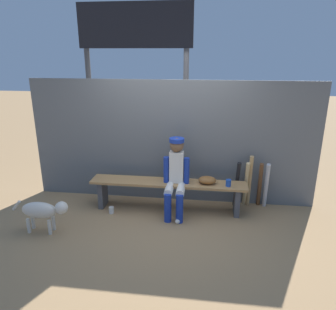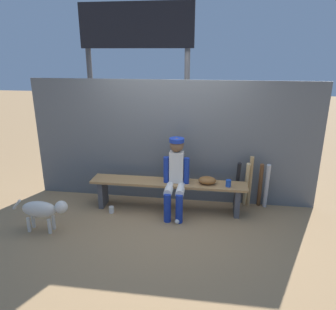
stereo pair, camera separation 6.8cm
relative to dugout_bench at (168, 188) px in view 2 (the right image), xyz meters
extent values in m
plane|color=#9E7A51|center=(0.00, 0.00, -0.39)|extent=(30.00, 30.00, 0.00)
cube|color=#595E63|center=(0.00, 0.43, 0.65)|extent=(4.80, 0.03, 2.07)
cube|color=#AD7F4C|center=(0.00, 0.00, 0.09)|extent=(2.51, 0.36, 0.04)
cube|color=#4C4C51|center=(-1.10, 0.00, -0.16)|extent=(0.08, 0.29, 0.46)
cube|color=#4C4C51|center=(1.10, 0.00, -0.16)|extent=(0.08, 0.29, 0.46)
cube|color=silver|center=(0.14, 0.00, 0.37)|extent=(0.22, 0.13, 0.51)
sphere|color=brown|center=(0.14, 0.00, 0.73)|extent=(0.22, 0.22, 0.22)
cylinder|color=#193399|center=(0.14, 0.00, 0.81)|extent=(0.23, 0.23, 0.06)
cylinder|color=silver|center=(0.05, -0.19, 0.07)|extent=(0.13, 0.38, 0.13)
cylinder|color=#193399|center=(0.05, -0.38, -0.16)|extent=(0.11, 0.11, 0.46)
cylinder|color=#193399|center=(-0.02, -0.02, 0.32)|extent=(0.09, 0.09, 0.43)
cylinder|color=silver|center=(0.23, -0.19, 0.07)|extent=(0.13, 0.38, 0.13)
cylinder|color=#193399|center=(0.23, -0.38, -0.16)|extent=(0.11, 0.11, 0.46)
cylinder|color=#193399|center=(0.30, -0.02, 0.32)|extent=(0.09, 0.09, 0.43)
ellipsoid|color=brown|center=(0.62, 0.00, 0.17)|extent=(0.28, 0.20, 0.12)
cylinder|color=black|center=(1.11, 0.26, 0.02)|extent=(0.10, 0.20, 0.81)
cylinder|color=tan|center=(1.26, 0.28, 0.02)|extent=(0.07, 0.23, 0.81)
cylinder|color=tan|center=(1.32, 0.30, 0.06)|extent=(0.06, 0.15, 0.90)
cylinder|color=brown|center=(1.49, 0.29, 0.02)|extent=(0.10, 0.26, 0.81)
cylinder|color=#B7B7BC|center=(1.58, 0.25, 0.02)|extent=(0.09, 0.24, 0.81)
sphere|color=white|center=(0.20, -0.43, -0.35)|extent=(0.07, 0.07, 0.07)
cylinder|color=silver|center=(-0.89, -0.24, -0.33)|extent=(0.08, 0.08, 0.11)
cylinder|color=#1E47AD|center=(0.95, -0.06, 0.17)|extent=(0.08, 0.08, 0.11)
cylinder|color=#3F3F42|center=(-1.72, 1.34, 0.88)|extent=(0.10, 0.10, 2.54)
cylinder|color=#3F3F42|center=(0.16, 1.34, 0.88)|extent=(0.10, 0.10, 2.54)
cube|color=black|center=(-0.78, 1.34, 2.55)|extent=(2.12, 0.08, 0.79)
ellipsoid|color=beige|center=(-1.73, -0.89, -0.05)|extent=(0.52, 0.20, 0.24)
sphere|color=beige|center=(-1.39, -0.89, 0.01)|extent=(0.18, 0.18, 0.18)
cylinder|color=beige|center=(-2.07, -0.89, 0.00)|extent=(0.15, 0.04, 0.16)
cylinder|color=beige|center=(-1.57, -0.83, -0.28)|extent=(0.05, 0.05, 0.22)
cylinder|color=beige|center=(-1.57, -0.95, -0.28)|extent=(0.05, 0.05, 0.22)
cylinder|color=beige|center=(-1.89, -0.83, -0.28)|extent=(0.05, 0.05, 0.22)
cylinder|color=beige|center=(-1.89, -0.95, -0.28)|extent=(0.05, 0.05, 0.22)
camera|label=1|loc=(0.61, -4.67, 2.11)|focal=33.97mm
camera|label=2|loc=(0.68, -4.66, 2.11)|focal=33.97mm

